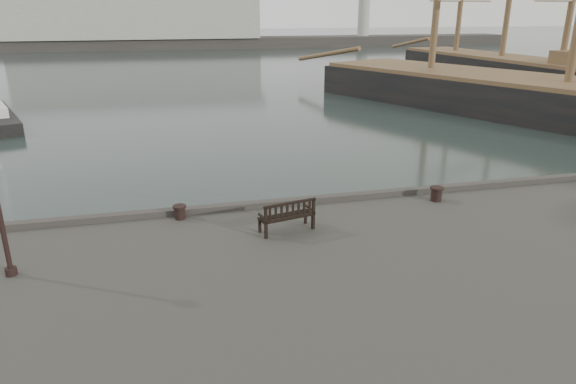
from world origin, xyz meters
name	(u,v)px	position (x,y,z in m)	size (l,w,h in m)	color
ground	(318,245)	(0.00, 0.00, 0.00)	(400.00, 400.00, 0.00)	black
breakwater	(155,26)	(-4.56, 92.00, 4.30)	(140.00, 9.50, 12.20)	#383530
bench	(287,221)	(-1.53, -2.07, 1.84)	(1.59, 0.84, 0.87)	black
bollard_left	(180,212)	(-4.30, -0.50, 1.76)	(0.38, 0.38, 0.40)	black
bollard_right	(436,194)	(3.57, -0.92, 1.78)	(0.42, 0.42, 0.45)	black
tall_ship_main	(563,110)	(21.96, 14.81, 0.76)	(23.60, 39.55, 29.84)	black
tall_ship_far	(499,74)	(30.40, 33.90, 0.79)	(8.43, 28.34, 23.93)	black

